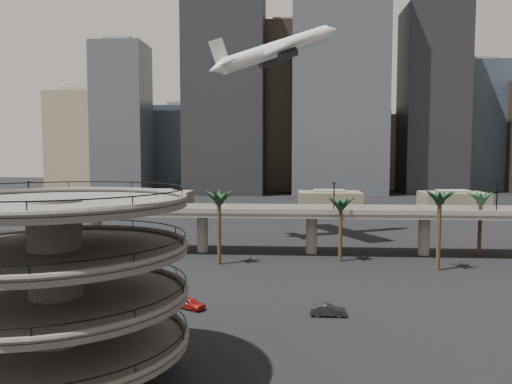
# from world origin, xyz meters

# --- Properties ---
(ground) EXTENTS (700.00, 700.00, 0.00)m
(ground) POSITION_xyz_m (0.00, 0.00, 0.00)
(ground) COLOR black
(ground) RESTS_ON ground
(parking_ramp) EXTENTS (22.20, 22.20, 17.35)m
(parking_ramp) POSITION_xyz_m (-13.00, -4.00, 9.84)
(parking_ramp) COLOR #4C4947
(parking_ramp) RESTS_ON ground
(overpass) EXTENTS (130.00, 9.30, 14.70)m
(overpass) POSITION_xyz_m (0.00, 55.00, 7.34)
(overpass) COLOR slate
(overpass) RESTS_ON ground
(palm_trees) EXTENTS (54.40, 18.40, 14.00)m
(palm_trees) POSITION_xyz_m (21.48, 47.47, 11.30)
(palm_trees) COLOR #4A3A1F
(palm_trees) RESTS_ON ground
(low_buildings) EXTENTS (135.00, 27.50, 6.80)m
(low_buildings) POSITION_xyz_m (6.89, 142.30, 2.86)
(low_buildings) COLOR brown
(low_buildings) RESTS_ON ground
(skyline) EXTENTS (269.00, 86.00, 118.62)m
(skyline) POSITION_xyz_m (15.11, 217.08, 43.36)
(skyline) COLOR #85785C
(skyline) RESTS_ON ground
(airborne_jet) EXTENTS (31.35, 29.45, 15.09)m
(airborne_jet) POSITION_xyz_m (3.28, 71.56, 43.38)
(airborne_jet) COLOR silver
(airborne_jet) RESTS_ON ground
(car_a) EXTENTS (4.63, 3.56, 1.47)m
(car_a) POSITION_xyz_m (-6.16, 18.12, 0.74)
(car_a) COLOR #A61718
(car_a) RESTS_ON ground
(car_b) EXTENTS (4.45, 1.56, 1.47)m
(car_b) POSITION_xyz_m (11.39, 16.47, 0.73)
(car_b) COLOR black
(car_b) RESTS_ON ground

